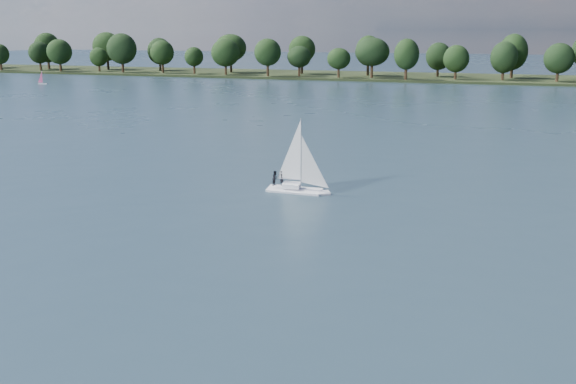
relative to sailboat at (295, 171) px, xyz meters
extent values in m
plane|color=#233342|center=(6.50, 50.97, -2.22)|extent=(700.00, 700.00, 0.00)
cube|color=black|center=(6.50, 162.97, -2.22)|extent=(660.00, 40.00, 1.50)
cube|color=white|center=(0.10, -0.01, -2.22)|extent=(6.07, 1.80, 0.71)
cube|color=white|center=(0.10, -0.01, -1.51)|extent=(1.80, 1.10, 0.44)
cylinder|color=#B9B9C0|center=(0.10, -0.01, 1.82)|extent=(0.11, 0.11, 7.11)
imported|color=black|center=(-1.50, 0.37, -0.91)|extent=(0.38, 0.57, 1.53)
imported|color=black|center=(-2.09, -0.01, -0.91)|extent=(0.71, 0.84, 1.53)
cube|color=white|center=(-112.10, 104.01, -2.22)|extent=(2.86, 1.81, 0.43)
cylinder|color=silver|center=(-112.10, 104.01, -0.08)|extent=(0.08, 0.08, 3.81)
camera|label=1|loc=(18.59, -60.39, 13.84)|focal=40.00mm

